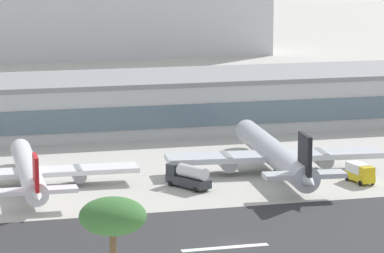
{
  "coord_description": "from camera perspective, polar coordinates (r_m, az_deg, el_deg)",
  "views": [
    {
      "loc": [
        -39.51,
        -126.01,
        39.95
      ],
      "look_at": [
        6.62,
        46.13,
        7.91
      ],
      "focal_mm": 95.41,
      "sensor_mm": 36.0,
      "label": 1
    }
  ],
  "objects": [
    {
      "name": "airliner_red_tail_gate_0",
      "position": [
        170.73,
        -9.11,
        -2.52
      ],
      "size": [
        36.89,
        41.42,
        8.64
      ],
      "rotation": [
        0.0,
        0.0,
        1.54
      ],
      "color": "white",
      "rests_on": "ground_plane"
    },
    {
      "name": "runway_strip",
      "position": [
        137.05,
        2.44,
        -6.75
      ],
      "size": [
        800.0,
        39.79,
        0.08
      ],
      "primitive_type": "cube",
      "color": "#2D2D30",
      "rests_on": "ground_plane"
    },
    {
      "name": "service_box_truck_2",
      "position": [
        174.9,
        9.37,
        -2.55
      ],
      "size": [
        3.41,
        6.29,
        3.25
      ],
      "rotation": [
        0.0,
        0.0,
        4.86
      ],
      "color": "gold",
      "rests_on": "ground_plane"
    },
    {
      "name": "runway_centreline_dash_4",
      "position": [
        136.63,
        1.86,
        -6.78
      ],
      "size": [
        12.0,
        1.2,
        0.01
      ],
      "primitive_type": "cube",
      "color": "white",
      "rests_on": "runway_strip"
    },
    {
      "name": "terminal_building",
      "position": [
        221.45,
        -4.79,
        1.29
      ],
      "size": [
        177.16,
        28.43,
        11.59
      ],
      "color": "#B7BABC",
      "rests_on": "ground_plane"
    },
    {
      "name": "service_fuel_truck_0",
      "position": [
        168.79,
        -0.22,
        -2.79
      ],
      "size": [
        6.38,
        8.7,
        3.95
      ],
      "rotation": [
        0.0,
        0.0,
        2.07
      ],
      "color": "#2D3338",
      "rests_on": "ground_plane"
    },
    {
      "name": "ground_plane",
      "position": [
        137.97,
        2.32,
        -6.65
      ],
      "size": [
        1400.0,
        1400.0,
        0.0
      ],
      "primitive_type": "plane",
      "color": "#B2AFA8"
    },
    {
      "name": "distant_hotel_block",
      "position": [
        367.26,
        -7.24,
        6.66
      ],
      "size": [
        147.19,
        32.35,
        35.62
      ],
      "primitive_type": "cube",
      "color": "#BCBCC1",
      "rests_on": "ground_plane"
    },
    {
      "name": "airliner_black_tail_gate_1",
      "position": [
        179.85,
        4.71,
        -1.59
      ],
      "size": [
        38.96,
        49.78,
        10.4
      ],
      "rotation": [
        0.0,
        0.0,
        1.48
      ],
      "color": "silver",
      "rests_on": "ground_plane"
    },
    {
      "name": "palm_tree_0",
      "position": [
        100.35,
        -4.45,
        -5.16
      ],
      "size": [
        6.65,
        6.65,
        15.52
      ],
      "color": "brown",
      "rests_on": "ground_plane"
    }
  ]
}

